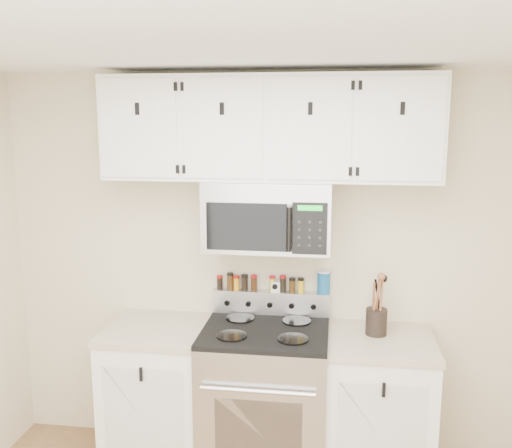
{
  "coord_description": "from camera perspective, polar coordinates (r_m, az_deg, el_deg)",
  "views": [
    {
      "loc": [
        0.4,
        -1.83,
        2.22
      ],
      "look_at": [
        -0.06,
        1.45,
        1.59
      ],
      "focal_mm": 40.0,
      "sensor_mm": 36.0,
      "label": 1
    }
  ],
  "objects": [
    {
      "name": "ceiling",
      "position": [
        1.89,
        -4.55,
        19.11
      ],
      "size": [
        3.5,
        3.5,
        0.01
      ],
      "primitive_type": "cube",
      "color": "white",
      "rests_on": "back_wall"
    },
    {
      "name": "upper_cabinets",
      "position": [
        3.43,
        1.32,
        9.57
      ],
      "size": [
        2.0,
        0.35,
        0.62
      ],
      "color": "white",
      "rests_on": "back_wall"
    },
    {
      "name": "base_cabinet_left",
      "position": [
        3.87,
        -9.65,
        -16.41
      ],
      "size": [
        0.64,
        0.62,
        0.92
      ],
      "color": "white",
      "rests_on": "floor"
    },
    {
      "name": "microwave",
      "position": [
        3.46,
        1.25,
        0.9
      ],
      "size": [
        0.76,
        0.44,
        0.42
      ],
      "color": "#9E9EA3",
      "rests_on": "back_wall"
    },
    {
      "name": "spice_jar_5",
      "position": [
        3.72,
        1.64,
        -5.97
      ],
      "size": [
        0.04,
        0.04,
        0.1
      ],
      "color": "gold",
      "rests_on": "range"
    },
    {
      "name": "range",
      "position": [
        3.71,
        0.92,
        -17.12
      ],
      "size": [
        0.76,
        0.65,
        1.1
      ],
      "color": "#B7B7BA",
      "rests_on": "floor"
    },
    {
      "name": "salt_canister",
      "position": [
        3.69,
        6.78,
        -5.79
      ],
      "size": [
        0.08,
        0.08,
        0.15
      ],
      "color": "#165A9A",
      "rests_on": "range"
    },
    {
      "name": "spice_jar_2",
      "position": [
        3.75,
        -1.97,
        -5.89
      ],
      "size": [
        0.04,
        0.04,
        0.09
      ],
      "color": "orange",
      "rests_on": "range"
    },
    {
      "name": "kitchen_timer",
      "position": [
        3.72,
        1.94,
        -6.24
      ],
      "size": [
        0.07,
        0.06,
        0.07
      ],
      "primitive_type": "cube",
      "rotation": [
        0.0,
        0.0,
        0.14
      ],
      "color": "white",
      "rests_on": "range"
    },
    {
      "name": "spice_jar_7",
      "position": [
        3.71,
        3.63,
        -6.1
      ],
      "size": [
        0.04,
        0.04,
        0.1
      ],
      "color": "#402A0F",
      "rests_on": "range"
    },
    {
      "name": "spice_jar_8",
      "position": [
        3.7,
        4.5,
        -6.11
      ],
      "size": [
        0.04,
        0.04,
        0.1
      ],
      "color": "yellow",
      "rests_on": "range"
    },
    {
      "name": "spice_jar_1",
      "position": [
        3.75,
        -2.61,
        -5.73
      ],
      "size": [
        0.04,
        0.04,
        0.11
      ],
      "color": "#452810",
      "rests_on": "range"
    },
    {
      "name": "spice_jar_6",
      "position": [
        3.71,
        2.69,
        -5.97
      ],
      "size": [
        0.04,
        0.04,
        0.11
      ],
      "color": "black",
      "rests_on": "range"
    },
    {
      "name": "spice_jar_0",
      "position": [
        3.77,
        -3.65,
        -5.83
      ],
      "size": [
        0.04,
        0.04,
        0.09
      ],
      "color": "black",
      "rests_on": "range"
    },
    {
      "name": "spice_jar_4",
      "position": [
        3.73,
        -0.21,
        -5.88
      ],
      "size": [
        0.04,
        0.04,
        0.1
      ],
      "color": "#391E0D",
      "rests_on": "range"
    },
    {
      "name": "utensil_crock",
      "position": [
        3.56,
        11.95,
        -9.33
      ],
      "size": [
        0.13,
        0.13,
        0.37
      ],
      "color": "black",
      "rests_on": "base_cabinet_right"
    },
    {
      "name": "base_cabinet_right",
      "position": [
        3.73,
        12.07,
        -17.65
      ],
      "size": [
        0.64,
        0.62,
        0.92
      ],
      "color": "white",
      "rests_on": "floor"
    },
    {
      "name": "back_wall",
      "position": [
        3.72,
        1.56,
        -4.37
      ],
      "size": [
        3.5,
        0.01,
        2.5
      ],
      "primitive_type": "cube",
      "color": "beige",
      "rests_on": "floor"
    },
    {
      "name": "spice_jar_3",
      "position": [
        3.74,
        -1.16,
        -5.85
      ],
      "size": [
        0.04,
        0.04,
        0.1
      ],
      "color": "black",
      "rests_on": "range"
    }
  ]
}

